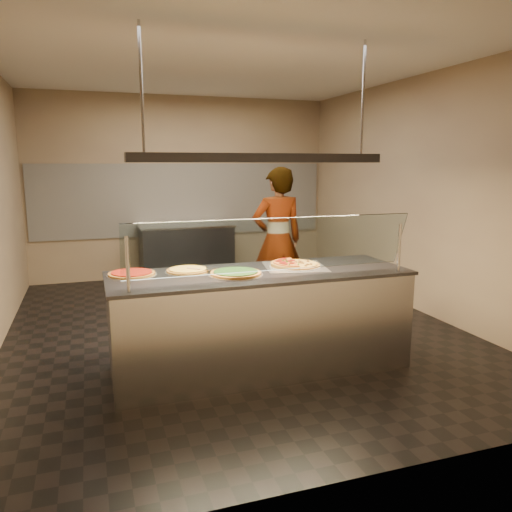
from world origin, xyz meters
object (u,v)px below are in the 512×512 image
object	(u,v)px
prep_table	(186,253)
sneeze_guard	(273,245)
pizza_tomato	(132,273)
perforated_tray	(295,266)
pizza_spatula	(200,269)
pizza_spinach	(236,273)
serving_counter	(260,320)
half_pizza_pepperoni	(284,264)
heat_lamp_housing	(260,158)
worker	(277,240)
pizza_cheese	(188,270)
half_pizza_sausage	(306,263)

from	to	relation	value
prep_table	sneeze_guard	bearing A→B (deg)	-90.36
sneeze_guard	pizza_tomato	size ratio (longest dim) A/B	5.71
perforated_tray	pizza_spatula	xyz separation A→B (m)	(-0.90, 0.07, 0.02)
pizza_spinach	pizza_spatula	distance (m)	0.35
serving_counter	half_pizza_pepperoni	world-z (taller)	half_pizza_pepperoni
pizza_tomato	half_pizza_pepperoni	bearing A→B (deg)	-5.43
sneeze_guard	perforated_tray	xyz separation A→B (m)	(0.38, 0.44, -0.29)
half_pizza_pepperoni	heat_lamp_housing	size ratio (longest dim) A/B	0.22
sneeze_guard	pizza_spatula	bearing A→B (deg)	135.46
prep_table	half_pizza_pepperoni	bearing A→B (deg)	-86.17
sneeze_guard	worker	size ratio (longest dim) A/B	1.34
sneeze_guard	pizza_cheese	xyz separation A→B (m)	(-0.63, 0.55, -0.28)
sneeze_guard	half_pizza_pepperoni	world-z (taller)	sneeze_guard
half_pizza_pepperoni	pizza_cheese	xyz separation A→B (m)	(-0.90, 0.12, -0.02)
sneeze_guard	heat_lamp_housing	world-z (taller)	heat_lamp_housing
perforated_tray	pizza_tomato	world-z (taller)	pizza_tomato
sneeze_guard	perforated_tray	bearing A→B (deg)	48.62
perforated_tray	worker	xyz separation A→B (m)	(0.45, 1.63, -0.01)
half_pizza_sausage	pizza_tomato	xyz separation A→B (m)	(-1.62, 0.14, -0.01)
sneeze_guard	perforated_tray	world-z (taller)	sneeze_guard
pizza_cheese	pizza_tomato	xyz separation A→B (m)	(-0.50, 0.02, 0.00)
perforated_tray	half_pizza_pepperoni	bearing A→B (deg)	179.45
serving_counter	sneeze_guard	distance (m)	0.83
perforated_tray	pizza_spinach	size ratio (longest dim) A/B	1.36
serving_counter	pizza_spatula	bearing A→B (deg)	162.14
sneeze_guard	perforated_tray	distance (m)	0.65
pizza_spinach	prep_table	world-z (taller)	pizza_spinach
pizza_cheese	worker	distance (m)	2.10
sneeze_guard	prep_table	distance (m)	4.18
half_pizza_pepperoni	prep_table	world-z (taller)	half_pizza_pepperoni
pizza_spatula	prep_table	bearing A→B (deg)	81.40
perforated_tray	pizza_tomato	size ratio (longest dim) A/B	1.51
half_pizza_pepperoni	pizza_spinach	bearing A→B (deg)	-163.75
heat_lamp_housing	serving_counter	bearing A→B (deg)	0.00
serving_counter	prep_table	bearing A→B (deg)	89.61
sneeze_guard	heat_lamp_housing	xyz separation A→B (m)	(0.00, 0.34, 0.72)
sneeze_guard	pizza_spinach	xyz separation A→B (m)	(-0.25, 0.29, -0.28)
sneeze_guard	heat_lamp_housing	size ratio (longest dim) A/B	1.08
serving_counter	heat_lamp_housing	size ratio (longest dim) A/B	1.19
half_pizza_pepperoni	pizza_tomato	bearing A→B (deg)	174.57
pizza_spatula	worker	size ratio (longest dim) A/B	0.15
perforated_tray	heat_lamp_housing	size ratio (longest dim) A/B	0.29
half_pizza_sausage	pizza_cheese	distance (m)	1.13
serving_counter	pizza_cheese	bearing A→B (deg)	161.55
pizza_spinach	heat_lamp_housing	xyz separation A→B (m)	(0.25, 0.06, 1.00)
pizza_cheese	half_pizza_pepperoni	bearing A→B (deg)	-7.30
pizza_tomato	pizza_spatula	xyz separation A→B (m)	(0.61, -0.06, 0.01)
perforated_tray	half_pizza_sausage	size ratio (longest dim) A/B	1.32
sneeze_guard	worker	distance (m)	2.25
half_pizza_sausage	perforated_tray	bearing A→B (deg)	178.81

